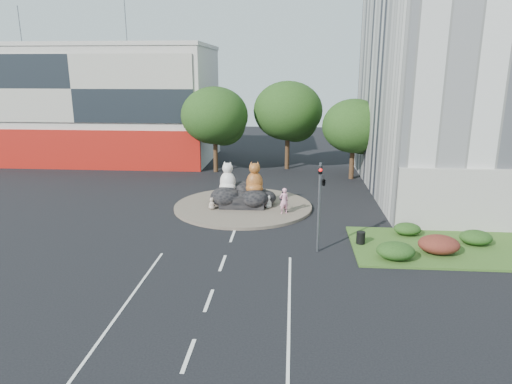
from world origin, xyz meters
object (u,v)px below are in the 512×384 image
(kitten_calico, at_px, (212,203))
(cat_white, at_px, (228,177))
(pedestrian_dark, at_px, (284,201))
(cat_tabby, at_px, (255,177))
(litter_bin, at_px, (361,238))
(pedestrian_pink, at_px, (284,201))
(kitten_white, at_px, (268,201))
(parked_car, at_px, (101,161))

(kitten_calico, bearing_deg, cat_white, 87.13)
(pedestrian_dark, bearing_deg, cat_tabby, -2.99)
(cat_white, height_order, litter_bin, cat_white)
(cat_tabby, height_order, litter_bin, cat_tabby)
(cat_white, xyz_separation_m, pedestrian_dark, (4.12, -1.60, -1.26))
(pedestrian_pink, relative_size, pedestrian_dark, 1.16)
(pedestrian_pink, bearing_deg, kitten_white, -72.94)
(parked_car, bearing_deg, kitten_white, -133.34)
(cat_tabby, distance_m, pedestrian_dark, 2.90)
(kitten_white, xyz_separation_m, pedestrian_pink, (1.14, -1.27, 0.44))
(pedestrian_dark, distance_m, litter_bin, 7.19)
(pedestrian_pink, height_order, litter_bin, pedestrian_pink)
(kitten_white, distance_m, pedestrian_dark, 1.42)
(cat_white, height_order, kitten_calico, cat_white)
(cat_tabby, xyz_separation_m, parked_car, (-16.98, 12.88, -1.52))
(pedestrian_dark, bearing_deg, pedestrian_pink, 124.30)
(kitten_white, distance_m, litter_bin, 8.52)
(kitten_calico, relative_size, pedestrian_pink, 0.49)
(parked_car, bearing_deg, cat_white, -136.77)
(parked_car, bearing_deg, cat_tabby, -133.63)
(cat_white, bearing_deg, pedestrian_dark, -2.38)
(kitten_calico, height_order, pedestrian_dark, pedestrian_dark)
(kitten_calico, bearing_deg, pedestrian_dark, 28.94)
(cat_tabby, xyz_separation_m, pedestrian_pink, (2.17, -1.91, -1.17))
(cat_tabby, bearing_deg, kitten_calico, -164.61)
(kitten_calico, relative_size, litter_bin, 1.25)
(litter_bin, bearing_deg, parked_car, 139.92)
(kitten_white, bearing_deg, litter_bin, -54.80)
(pedestrian_pink, bearing_deg, cat_white, -51.20)
(kitten_white, xyz_separation_m, parked_car, (-18.01, 13.52, 0.09))
(parked_car, height_order, litter_bin, parked_car)
(kitten_calico, height_order, pedestrian_pink, pedestrian_pink)
(cat_white, distance_m, cat_tabby, 1.98)
(kitten_calico, height_order, parked_car, parked_car)
(cat_tabby, bearing_deg, pedestrian_dark, -42.59)
(pedestrian_pink, bearing_deg, cat_tabby, -66.19)
(pedestrian_dark, height_order, litter_bin, pedestrian_dark)
(kitten_calico, relative_size, parked_car, 0.19)
(kitten_calico, distance_m, kitten_white, 4.01)
(pedestrian_dark, xyz_separation_m, parked_car, (-19.13, 14.33, -0.23))
(kitten_calico, xyz_separation_m, pedestrian_dark, (5.08, -0.16, 0.34))
(kitten_calico, bearing_deg, kitten_white, 40.17)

